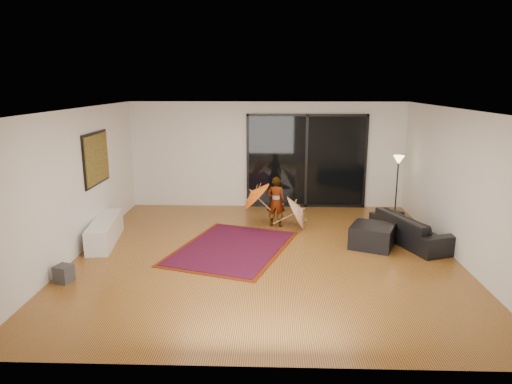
{
  "coord_description": "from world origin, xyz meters",
  "views": [
    {
      "loc": [
        0.09,
        -8.08,
        3.15
      ],
      "look_at": [
        -0.19,
        0.47,
        1.1
      ],
      "focal_mm": 32.0,
      "sensor_mm": 36.0,
      "label": 1
    }
  ],
  "objects_px": {
    "ottoman": "(372,236)",
    "child": "(276,202)",
    "sofa": "(412,228)",
    "media_console": "(105,231)"
  },
  "relations": [
    {
      "from": "sofa",
      "to": "child",
      "type": "distance_m",
      "value": 2.92
    },
    {
      "from": "sofa",
      "to": "ottoman",
      "type": "relative_size",
      "value": 2.52
    },
    {
      "from": "sofa",
      "to": "ottoman",
      "type": "height_order",
      "value": "sofa"
    },
    {
      "from": "ottoman",
      "to": "child",
      "type": "height_order",
      "value": "child"
    },
    {
      "from": "sofa",
      "to": "child",
      "type": "height_order",
      "value": "child"
    },
    {
      "from": "sofa",
      "to": "ottoman",
      "type": "distance_m",
      "value": 0.91
    },
    {
      "from": "ottoman",
      "to": "child",
      "type": "xyz_separation_m",
      "value": [
        -1.89,
        1.27,
        0.35
      ]
    },
    {
      "from": "sofa",
      "to": "ottoman",
      "type": "xyz_separation_m",
      "value": [
        -0.85,
        -0.3,
        -0.06
      ]
    },
    {
      "from": "media_console",
      "to": "ottoman",
      "type": "bearing_deg",
      "value": -9.18
    },
    {
      "from": "media_console",
      "to": "sofa",
      "type": "height_order",
      "value": "sofa"
    }
  ]
}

